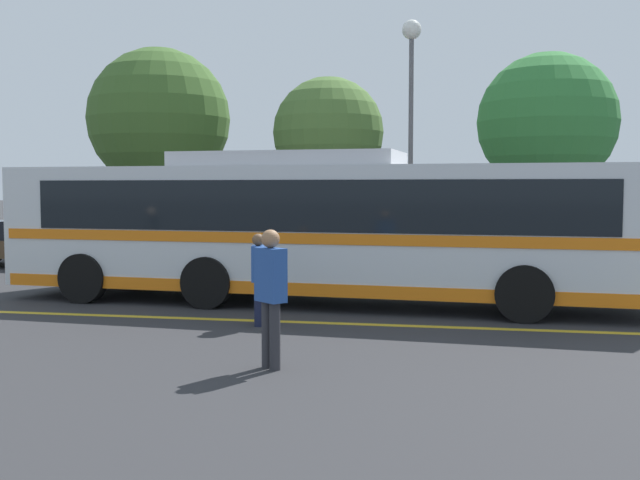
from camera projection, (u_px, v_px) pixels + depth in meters
ground_plane at (328, 300)px, 15.37m from camera, size 220.00×220.00×0.00m
lane_strip_0 at (296, 322)px, 12.88m from camera, size 32.76×0.20×0.01m
curb_strip at (365, 264)px, 22.06m from camera, size 40.76×0.36×0.15m
transit_bus at (319, 225)px, 14.93m from camera, size 13.21×3.51×3.02m
parked_car_0 at (23, 243)px, 22.02m from camera, size 4.88×1.93×1.35m
parked_car_1 at (243, 246)px, 20.49m from camera, size 4.58×1.85×1.43m
pedestrian_1 at (271, 289)px, 9.49m from camera, size 0.46×0.44×1.79m
pedestrian_2 at (258, 274)px, 12.50m from camera, size 0.31×0.46×1.55m
street_lamp at (411, 80)px, 22.05m from camera, size 0.58×0.58×7.24m
tree_0 at (328, 133)px, 25.91m from camera, size 3.84×3.84×6.14m
tree_1 at (547, 122)px, 24.78m from camera, size 4.58×4.58×6.78m
tree_2 at (159, 119)px, 27.51m from camera, size 5.20×5.20×7.43m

